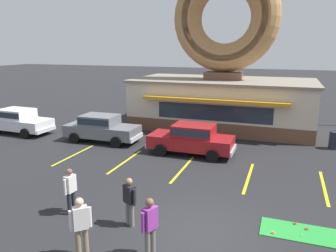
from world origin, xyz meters
name	(u,v)px	position (x,y,z in m)	size (l,w,h in m)	color
ground_plane	(198,233)	(0.00, 0.00, 0.00)	(160.00, 160.00, 0.00)	#232326
donut_shop_building	(223,74)	(-1.98, 13.94, 3.74)	(12.30, 6.75, 10.96)	brown
putting_mat	(322,236)	(3.55, 1.07, 0.01)	(3.54, 1.11, 0.03)	green
mini_donut_near_left	(295,224)	(2.81, 1.51, 0.05)	(0.13, 0.13, 0.04)	brown
mini_donut_mid_left	(307,229)	(3.14, 1.29, 0.05)	(0.13, 0.13, 0.04)	brown
mini_donut_mid_centre	(273,233)	(2.18, 0.72, 0.05)	(0.13, 0.13, 0.04)	#D17F47
golf_ball	(302,235)	(2.99, 0.86, 0.05)	(0.04, 0.04, 0.04)	white
car_red	(192,138)	(-2.27, 7.28, 0.87)	(4.57, 1.99, 1.60)	maroon
car_grey	(101,127)	(-8.02, 7.74, 0.87)	(4.60, 2.05, 1.60)	slate
car_white	(18,120)	(-14.19, 7.58, 0.87)	(4.61, 2.09, 1.60)	silver
pedestrian_blue_sweater_man	(150,225)	(-0.91, -1.57, 0.95)	(0.37, 0.56, 1.71)	slate
pedestrian_hooded_kid	(81,224)	(-2.63, -2.19, 0.96)	(0.46, 0.44, 1.73)	#7F7056
pedestrian_leather_jacket_man	(130,200)	(-2.14, -0.30, 0.88)	(0.54, 0.39, 1.60)	slate
pedestrian_clipboard_woman	(70,189)	(-4.36, -0.28, 0.89)	(0.27, 0.59, 1.61)	#232328
trash_bin	(334,140)	(4.93, 10.86, 0.50)	(0.57, 0.57, 0.97)	#232833
parking_stripe_far_left	(74,155)	(-8.04, 5.00, 0.00)	(0.12, 3.60, 0.01)	yellow
parking_stripe_left	(125,161)	(-5.04, 5.00, 0.00)	(0.12, 3.60, 0.01)	yellow
parking_stripe_mid_left	(183,169)	(-2.04, 5.00, 0.00)	(0.12, 3.60, 0.01)	yellow
parking_stripe_centre	(249,177)	(0.96, 5.00, 0.00)	(0.12, 3.60, 0.01)	yellow
parking_stripe_mid_right	(324,187)	(3.96, 5.00, 0.00)	(0.12, 3.60, 0.01)	yellow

